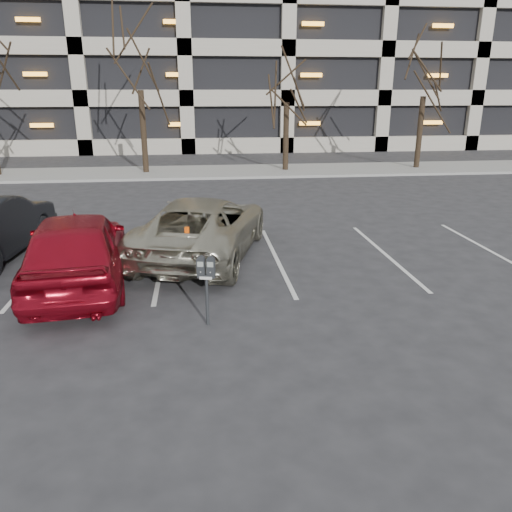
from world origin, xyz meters
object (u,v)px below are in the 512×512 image
Objects in this scene: parking_meter at (206,274)px; suv_silver at (203,227)px; tree_c at (287,57)px; car_red at (77,248)px; tree_b at (137,34)px; tree_d at (428,49)px.

suv_silver reaches higher than parking_meter.
car_red is at bearing -115.16° from tree_c.
tree_b is 15.97m from car_red.
parking_meter is (2.62, -17.18, -5.43)m from tree_b.
tree_d reaches higher than tree_c.
tree_c is at bearing 87.44° from parking_meter.
tree_b reaches higher than parking_meter.
suv_silver is at bearing -130.73° from tree_d.
car_red is at bearing 151.81° from parking_meter.
suv_silver is (2.61, -13.23, -5.64)m from tree_b.
tree_c is 1.30× the size of suv_silver.
tree_c is 17.18m from car_red.
car_red is at bearing -133.15° from tree_d.
tree_d is 21.13m from car_red.
tree_d is at bearing -114.63° from suv_silver.
car_red is (-14.03, -14.96, -5.09)m from tree_d.
tree_d is at bearing 0.00° from tree_b.
tree_c is at bearing 180.00° from tree_d.
parking_meter is at bearing 106.26° from suv_silver.
parking_meter is 0.26× the size of car_red.
tree_c is at bearing -92.26° from suv_silver.
suv_silver is (-4.39, -13.23, -4.73)m from tree_c.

